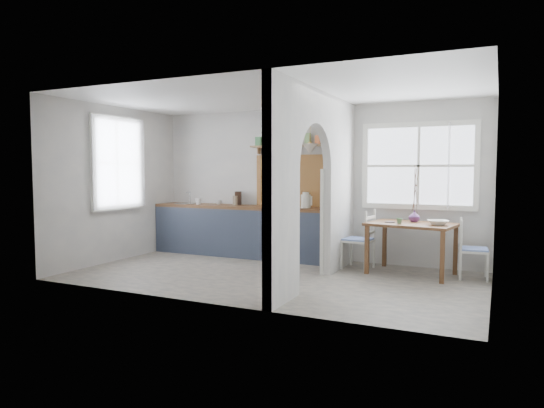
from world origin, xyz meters
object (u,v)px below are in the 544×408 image
at_px(chair_left, 358,239).
at_px(vase, 414,216).
at_px(kettle, 306,200).
at_px(chair_right, 474,249).
at_px(dining_table, 411,249).

height_order(chair_left, vase, vase).
bearing_deg(chair_left, vase, 104.58).
height_order(kettle, vase, kettle).
relative_size(chair_left, chair_right, 1.09).
xyz_separation_m(chair_left, vase, (0.82, 0.12, 0.38)).
bearing_deg(kettle, chair_left, 6.92).
bearing_deg(chair_right, kettle, 80.04).
height_order(chair_left, kettle, kettle).
bearing_deg(chair_left, dining_table, 91.46).
bearing_deg(chair_right, dining_table, 89.46).
distance_m(chair_right, vase, 0.95).
relative_size(dining_table, vase, 7.09).
relative_size(chair_right, vase, 4.95).
xyz_separation_m(chair_left, kettle, (-0.96, 0.23, 0.57)).
distance_m(chair_left, vase, 0.91).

